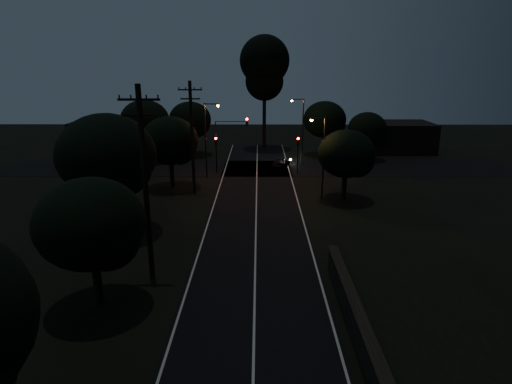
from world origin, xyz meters
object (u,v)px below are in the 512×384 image
object	(u,v)px
signal_left	(216,148)
signal_right	(298,148)
signal_mast	(231,135)
utility_pole_far	(192,136)
streetlight_a	(207,135)
utility_pole_mid	(145,183)
car	(281,162)
tall_pine	(265,67)
streetlight_b	(301,127)
streetlight_c	(322,153)

from	to	relation	value
signal_left	signal_right	xyz separation A→B (m)	(9.20, 0.00, 0.00)
signal_left	signal_mast	xyz separation A→B (m)	(1.69, 0.00, 1.50)
utility_pole_far	streetlight_a	distance (m)	6.10
utility_pole_mid	car	size ratio (longest dim) A/B	3.36
tall_pine	signal_mast	size ratio (longest dim) A/B	2.54
streetlight_a	tall_pine	bearing A→B (deg)	69.64
signal_right	streetlight_b	bearing A→B (deg)	80.00
tall_pine	streetlight_a	size ratio (longest dim) A/B	1.98
utility_pole_mid	car	distance (m)	29.96
tall_pine	streetlight_c	xyz separation A→B (m)	(4.83, -25.00, -7.08)
signal_mast	tall_pine	bearing A→B (deg)	75.38
streetlight_c	utility_pole_far	bearing A→B (deg)	170.40
utility_pole_mid	signal_left	size ratio (longest dim) A/B	2.68
signal_left	streetlight_c	bearing A→B (deg)	-43.76
utility_pole_far	streetlight_c	xyz separation A→B (m)	(11.83, -2.00, -1.13)
signal_right	signal_left	bearing A→B (deg)	180.00
streetlight_b	streetlight_c	world-z (taller)	streetlight_b
signal_left	car	world-z (taller)	signal_left
streetlight_a	streetlight_c	size ratio (longest dim) A/B	1.07
signal_left	streetlight_b	size ratio (longest dim) A/B	0.51
tall_pine	signal_right	world-z (taller)	tall_pine
streetlight_c	signal_mast	bearing A→B (deg)	131.19
utility_pole_far	streetlight_c	world-z (taller)	utility_pole_far
utility_pole_mid	signal_left	xyz separation A→B (m)	(1.40, 24.99, -2.90)
signal_mast	streetlight_c	distance (m)	13.28
signal_mast	car	bearing A→B (deg)	27.98
signal_left	signal_right	distance (m)	9.20
utility_pole_far	streetlight_c	bearing A→B (deg)	-9.60
signal_right	streetlight_b	world-z (taller)	streetlight_b
streetlight_a	streetlight_c	bearing A→B (deg)	-35.69
utility_pole_mid	utility_pole_far	bearing A→B (deg)	90.00
signal_left	streetlight_c	xyz separation A→B (m)	(10.43, -9.99, 1.51)
streetlight_c	car	size ratio (longest dim) A/B	2.29
utility_pole_far	streetlight_b	size ratio (longest dim) A/B	1.31
utility_pole_far	signal_right	distance (m)	13.53
tall_pine	signal_right	bearing A→B (deg)	-76.51
signal_left	streetlight_c	size ratio (longest dim) A/B	0.55
utility_pole_far	streetlight_b	distance (m)	16.51
utility_pole_far	car	xyz separation A→B (m)	(8.96, 11.12, -4.93)
utility_pole_far	streetlight_b	xyz separation A→B (m)	(11.31, 12.00, -0.85)
utility_pole_far	streetlight_c	size ratio (longest dim) A/B	1.40
signal_mast	streetlight_a	distance (m)	3.13
signal_mast	streetlight_a	bearing A→B (deg)	-140.23
car	streetlight_b	bearing A→B (deg)	-135.35
tall_pine	streetlight_c	world-z (taller)	tall_pine
signal_left	streetlight_a	world-z (taller)	streetlight_a
streetlight_c	car	world-z (taller)	streetlight_c
tall_pine	signal_left	xyz separation A→B (m)	(-5.60, -15.01, -8.59)
signal_left	signal_mast	distance (m)	2.26
signal_right	streetlight_a	size ratio (longest dim) A/B	0.51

